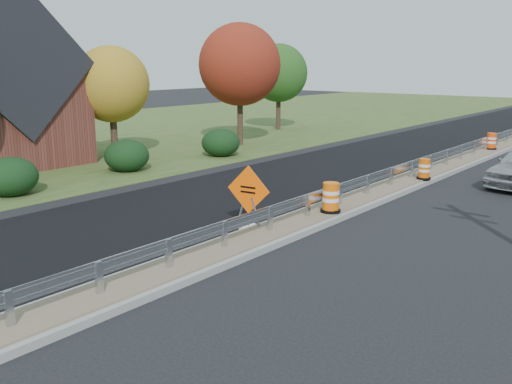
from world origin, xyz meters
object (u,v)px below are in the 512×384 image
Objects in this scene: caution_sign at (248,215)px; barrel_median_far at (491,141)px; barrel_median_near at (331,198)px; barrel_median_mid at (424,169)px.

barrel_median_far is (1.05, 20.22, 0.15)m from caution_sign.
caution_sign reaches higher than barrel_median_near.
caution_sign is 2.07× the size of barrel_median_near.
barrel_median_near is 17.47m from barrel_median_far.
barrel_median_near is 1.07× the size of barrel_median_far.
barrel_median_mid is at bearing -87.78° from barrel_median_far.
barrel_median_far is (-0.17, 17.47, -0.03)m from barrel_median_near.
barrel_median_near is 7.10m from barrel_median_mid.
caution_sign is 20.25m from barrel_median_far.
caution_sign is 2.22× the size of barrel_median_far.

